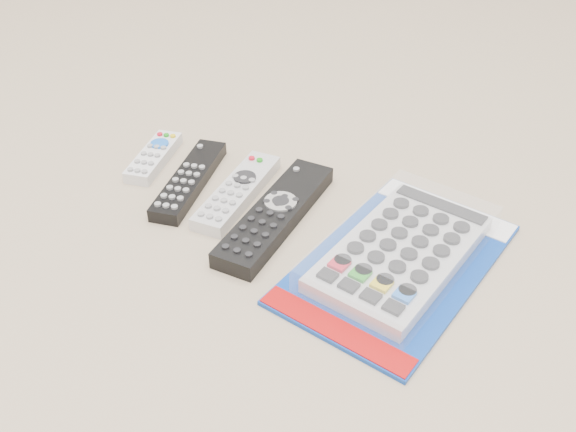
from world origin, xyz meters
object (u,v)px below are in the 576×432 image
at_px(remote_slim_black, 189,180).
at_px(jumbo_remote_packaged, 401,251).
at_px(remote_large_black, 276,214).
at_px(remote_silver_dvd, 237,192).
at_px(remote_small_grey, 154,157).

distance_m(remote_slim_black, jumbo_remote_packaged, 0.32).
height_order(remote_slim_black, remote_large_black, remote_large_black).
relative_size(remote_slim_black, remote_silver_dvd, 1.05).
height_order(remote_small_grey, remote_slim_black, remote_slim_black).
distance_m(remote_small_grey, remote_slim_black, 0.09).
height_order(remote_silver_dvd, jumbo_remote_packaged, jumbo_remote_packaged).
xyz_separation_m(remote_slim_black, jumbo_remote_packaged, (0.32, -0.03, 0.01)).
xyz_separation_m(remote_slim_black, remote_silver_dvd, (0.07, 0.00, -0.00)).
distance_m(remote_slim_black, remote_large_black, 0.15).
relative_size(remote_silver_dvd, jumbo_remote_packaged, 0.54).
xyz_separation_m(remote_silver_dvd, jumbo_remote_packaged, (0.24, -0.04, 0.01)).
bearing_deg(remote_small_grey, remote_silver_dvd, -20.49).
bearing_deg(remote_silver_dvd, remote_slim_black, -178.64).
bearing_deg(remote_silver_dvd, remote_small_grey, 168.64).
xyz_separation_m(remote_small_grey, remote_silver_dvd, (0.16, -0.03, 0.00)).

